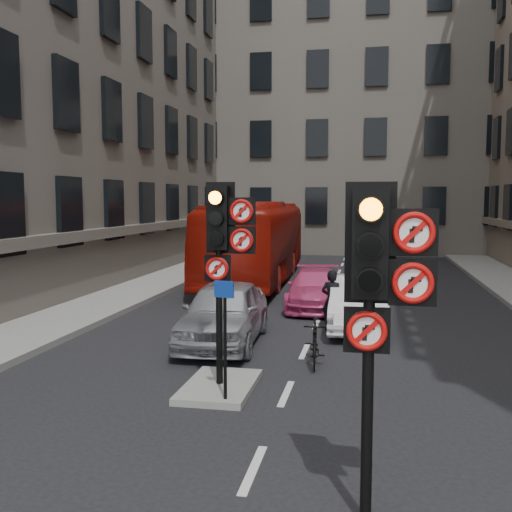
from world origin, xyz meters
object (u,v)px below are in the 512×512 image
at_px(car_silver, 224,313).
at_px(motorcyclist, 332,300).
at_px(motorcycle, 315,342).
at_px(info_sign, 225,323).
at_px(car_white, 359,303).
at_px(signal_far, 224,239).
at_px(bus_red, 256,242).
at_px(car_pink, 315,289).
at_px(signal_near, 378,280).

bearing_deg(car_silver, motorcyclist, 34.77).
distance_m(motorcycle, info_sign, 3.15).
bearing_deg(motorcyclist, car_white, -129.53).
xyz_separation_m(motorcyclist, info_sign, (-1.36, -6.02, 0.60)).
distance_m(signal_far, motorcycle, 3.29).
height_order(car_white, motorcycle, car_white).
bearing_deg(bus_red, signal_far, -83.15).
bearing_deg(car_silver, info_sign, -78.44).
bearing_deg(car_pink, signal_far, -98.37).
relative_size(motorcycle, motorcyclist, 0.98).
xyz_separation_m(car_silver, car_white, (3.09, 2.28, -0.05)).
bearing_deg(bus_red, motorcycle, -75.40).
distance_m(car_silver, info_sign, 4.36).
distance_m(signal_near, signal_far, 4.77).
bearing_deg(car_pink, car_white, -65.69).
bearing_deg(signal_near, car_white, 92.07).
height_order(signal_near, motorcycle, signal_near).
height_order(car_silver, info_sign, info_sign).
bearing_deg(motorcyclist, motorcycle, 105.23).
relative_size(bus_red, motorcyclist, 7.44).
xyz_separation_m(bus_red, motorcyclist, (3.71, -8.87, -0.85)).
xyz_separation_m(bus_red, info_sign, (2.35, -14.90, -0.26)).
bearing_deg(motorcycle, motorcyclist, 82.76).
height_order(car_pink, bus_red, bus_red).
bearing_deg(info_sign, car_pink, 97.81).
xyz_separation_m(bus_red, motorcycle, (3.56, -12.14, -1.18)).
relative_size(signal_far, bus_red, 0.30).
bearing_deg(signal_near, car_pink, 98.04).
bearing_deg(car_white, car_silver, -144.52).
bearing_deg(info_sign, car_white, 84.23).
relative_size(motorcyclist, info_sign, 0.81).
distance_m(car_silver, bus_red, 10.83).
distance_m(signal_far, car_white, 6.41).
distance_m(car_white, car_pink, 3.10).
bearing_deg(signal_far, bus_red, 98.61).
distance_m(signal_near, info_sign, 4.16).
distance_m(car_pink, motorcycle, 6.49).
xyz_separation_m(signal_far, car_white, (2.25, 5.65, -2.02)).
height_order(signal_far, bus_red, signal_far).
distance_m(motorcyclist, info_sign, 6.20).
xyz_separation_m(signal_near, info_sign, (-2.39, 3.19, -1.19)).
bearing_deg(car_pink, bus_red, 115.06).
relative_size(car_white, car_pink, 1.01).
distance_m(car_silver, car_pink, 5.31).
height_order(signal_far, info_sign, signal_far).
relative_size(car_pink, motorcyclist, 2.60).
height_order(car_silver, car_white, car_silver).
height_order(signal_far, motorcycle, signal_far).
bearing_deg(signal_far, motorcyclist, 73.21).
bearing_deg(car_pink, signal_near, -84.59).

